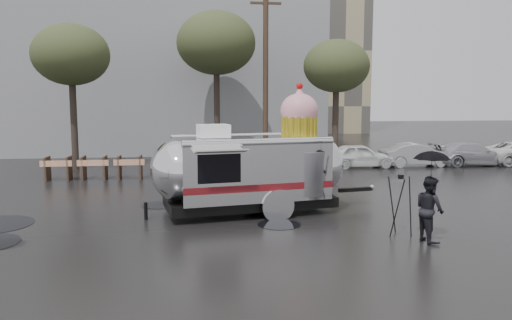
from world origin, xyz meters
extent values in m
plane|color=black|center=(0.00, 0.00, 0.00)|extent=(120.00, 120.00, 0.00)
cylinder|color=black|center=(-2.44, 4.28, 0.01)|extent=(1.24, 1.24, 0.01)
cylinder|color=black|center=(0.99, 1.28, 0.01)|extent=(1.21, 1.21, 0.01)
cube|color=slate|center=(-4.00, 24.00, 6.50)|extent=(22.00, 12.00, 13.00)
cylinder|color=#473323|center=(2.50, 14.00, 4.50)|extent=(0.28, 0.28, 9.00)
cube|color=#473323|center=(2.50, 14.00, 8.30)|extent=(1.60, 0.12, 0.12)
cylinder|color=#382D26|center=(-7.00, 13.00, 2.93)|extent=(0.32, 0.32, 5.85)
ellipsoid|color=#313B1E|center=(-7.00, 13.00, 5.52)|extent=(3.64, 3.64, 2.86)
cylinder|color=#382D26|center=(0.00, 15.00, 3.38)|extent=(0.32, 0.32, 6.75)
ellipsoid|color=#313B1E|center=(0.00, 15.00, 6.38)|extent=(4.20, 4.20, 3.30)
cylinder|color=#382D26|center=(6.00, 13.00, 2.70)|extent=(0.32, 0.32, 5.40)
ellipsoid|color=#313B1E|center=(6.00, 13.00, 5.10)|extent=(3.36, 3.36, 2.64)
cube|color=#473323|center=(-7.50, 10.00, 0.50)|extent=(0.08, 0.80, 1.00)
cube|color=#473323|center=(-6.60, 10.00, 0.50)|extent=(0.08, 0.80, 1.00)
cube|color=#E5590C|center=(-7.05, 9.62, 0.75)|extent=(1.30, 0.04, 0.25)
cube|color=#473323|center=(-6.00, 10.00, 0.50)|extent=(0.08, 0.80, 1.00)
cube|color=#473323|center=(-5.10, 10.00, 0.50)|extent=(0.08, 0.80, 1.00)
cube|color=#E5590C|center=(-5.55, 9.62, 0.75)|extent=(1.30, 0.04, 0.25)
cube|color=#473323|center=(-4.50, 10.00, 0.50)|extent=(0.08, 0.80, 1.00)
cube|color=#473323|center=(-3.60, 10.00, 0.50)|extent=(0.08, 0.80, 1.00)
cube|color=#E5590C|center=(-4.05, 9.62, 0.75)|extent=(1.30, 0.04, 0.25)
imported|color=silver|center=(7.00, 12.00, 0.70)|extent=(4.00, 1.80, 1.40)
imported|color=#B2B2B7|center=(10.00, 12.00, 0.70)|extent=(4.00, 1.80, 1.40)
imported|color=#B2B2B7|center=(13.00, 12.00, 0.72)|extent=(4.20, 1.80, 1.44)
cube|color=silver|center=(0.35, 2.90, 1.41)|extent=(4.77, 3.05, 1.82)
ellipsoid|color=silver|center=(2.54, 3.28, 1.41)|extent=(1.89, 2.55, 1.82)
ellipsoid|color=silver|center=(-1.83, 2.51, 1.41)|extent=(1.89, 2.55, 1.82)
cube|color=black|center=(0.35, 2.90, 0.35)|extent=(5.32, 2.86, 0.30)
cylinder|color=black|center=(1.03, 1.96, 0.35)|extent=(0.73, 0.34, 0.71)
cylinder|color=black|center=(0.67, 4.01, 0.35)|extent=(0.73, 0.34, 0.71)
cylinder|color=silver|center=(1.06, 1.82, 0.40)|extent=(0.97, 0.27, 0.97)
cube|color=black|center=(3.93, 3.53, 0.50)|extent=(1.21, 0.33, 0.12)
sphere|color=silver|center=(4.53, 3.63, 0.55)|extent=(0.19, 0.19, 0.16)
cylinder|color=black|center=(-2.72, 2.36, 0.25)|extent=(0.12, 0.12, 0.50)
cube|color=maroon|center=(0.55, 1.76, 0.96)|extent=(4.38, 0.80, 0.20)
cube|color=maroon|center=(0.15, 4.04, 0.96)|extent=(4.38, 0.80, 0.20)
cube|color=black|center=(-0.63, 1.54, 1.56)|extent=(1.20, 0.24, 0.81)
cube|color=#A7A49C|center=(-0.59, 1.30, 2.07)|extent=(1.48, 0.74, 0.14)
cube|color=silver|center=(2.15, 2.03, 1.26)|extent=(0.60, 0.13, 1.31)
cube|color=white|center=(-0.74, 2.71, 2.52)|extent=(1.01, 0.80, 0.38)
cylinder|color=gold|center=(1.94, 3.18, 2.62)|extent=(1.21, 1.21, 0.61)
ellipsoid|color=pink|center=(1.94, 3.18, 3.11)|extent=(1.35, 1.35, 1.05)
cone|color=pink|center=(1.94, 3.18, 3.63)|extent=(0.58, 0.58, 0.40)
sphere|color=red|center=(1.94, 3.18, 3.85)|extent=(0.23, 0.23, 0.20)
imported|color=black|center=(4.33, -0.79, 0.81)|extent=(0.52, 0.82, 1.61)
imported|color=black|center=(4.33, -0.79, 1.91)|extent=(1.05, 1.05, 0.71)
cylinder|color=black|center=(4.33, -0.79, 0.83)|extent=(0.02, 0.02, 1.65)
cylinder|color=black|center=(4.12, -0.19, 0.75)|extent=(0.07, 0.35, 1.51)
cylinder|color=black|center=(3.75, 0.09, 0.75)|extent=(0.32, 0.16, 1.51)
cylinder|color=black|center=(3.69, -0.37, 0.75)|extent=(0.28, 0.22, 1.51)
cube|color=black|center=(3.85, -0.16, 1.51)|extent=(0.14, 0.12, 0.11)
camera|label=1|loc=(-1.38, -12.01, 3.50)|focal=35.00mm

